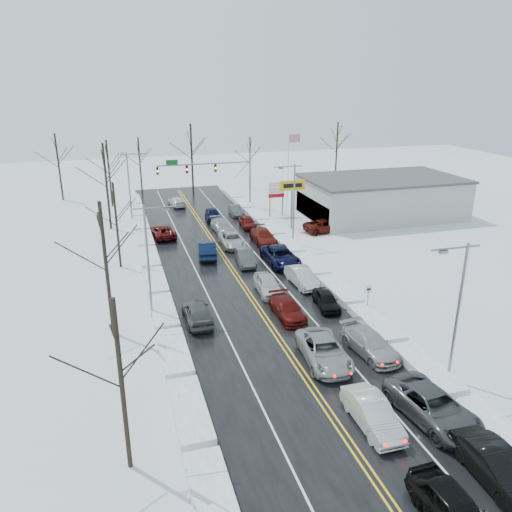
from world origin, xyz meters
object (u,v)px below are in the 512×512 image
object	(u,v)px
flagpole	(289,161)
dealership_building	(381,197)
oncoming_car_0	(207,257)
tires_plus_sign	(292,189)
traffic_signal_mast	(215,171)

from	to	relation	value
flagpole	dealership_building	world-z (taller)	flagpole
flagpole	oncoming_car_0	size ratio (longest dim) A/B	1.93
tires_plus_sign	dealership_building	xyz separation A→B (m)	(13.48, 2.01, -2.34)
dealership_building	flagpole	bearing A→B (deg)	126.27
tires_plus_sign	oncoming_car_0	size ratio (longest dim) A/B	1.16
dealership_building	oncoming_car_0	bearing A→B (deg)	-159.61
dealership_building	traffic_signal_mast	bearing A→B (deg)	154.05
traffic_signal_mast	dealership_building	size ratio (longest dim) A/B	0.65
traffic_signal_mast	oncoming_car_0	bearing A→B (deg)	-104.65
traffic_signal_mast	oncoming_car_0	xyz separation A→B (m)	(-5.10, -19.52, -5.48)
tires_plus_sign	flagpole	xyz separation A→B (m)	(4.67, 14.01, 0.93)
traffic_signal_mast	oncoming_car_0	world-z (taller)	traffic_signal_mast
tires_plus_sign	flagpole	bearing A→B (deg)	71.56
flagpole	oncoming_car_0	bearing A→B (deg)	-128.01
traffic_signal_mast	flagpole	xyz separation A→B (m)	(11.72, 2.01, 0.45)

